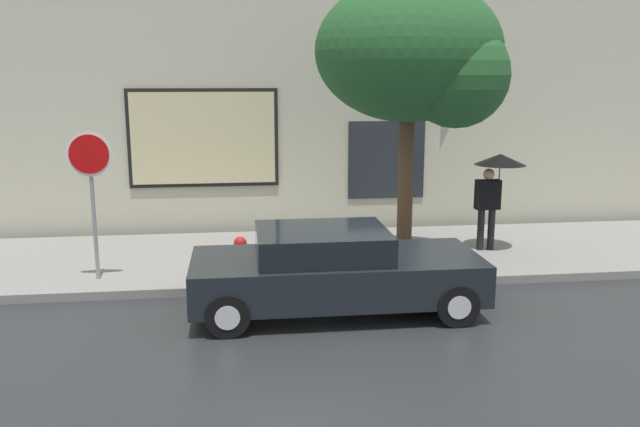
# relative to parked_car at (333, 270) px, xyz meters

# --- Properties ---
(ground_plane) EXTENTS (60.00, 60.00, 0.00)m
(ground_plane) POSITION_rel_parked_car_xyz_m (-0.06, -0.04, -0.66)
(ground_plane) COLOR #282B2D
(sidewalk) EXTENTS (20.00, 4.00, 0.15)m
(sidewalk) POSITION_rel_parked_car_xyz_m (-0.06, 2.96, -0.59)
(sidewalk) COLOR gray
(sidewalk) RESTS_ON ground
(building_facade) EXTENTS (20.00, 0.67, 7.00)m
(building_facade) POSITION_rel_parked_car_xyz_m (-0.08, 5.46, 2.82)
(building_facade) COLOR beige
(building_facade) RESTS_ON ground
(parked_car) EXTENTS (4.45, 1.93, 1.32)m
(parked_car) POSITION_rel_parked_car_xyz_m (0.00, 0.00, 0.00)
(parked_car) COLOR black
(parked_car) RESTS_ON ground
(fire_hydrant) EXTENTS (0.30, 0.44, 0.71)m
(fire_hydrant) POSITION_rel_parked_car_xyz_m (-1.42, 1.57, -0.17)
(fire_hydrant) COLOR red
(fire_hydrant) RESTS_ON sidewalk
(pedestrian_with_umbrella) EXTENTS (1.02, 1.02, 1.95)m
(pedestrian_with_umbrella) POSITION_rel_parked_car_xyz_m (3.68, 2.77, 1.05)
(pedestrian_with_umbrella) COLOR black
(pedestrian_with_umbrella) RESTS_ON sidewalk
(street_tree) EXTENTS (3.33, 2.83, 5.15)m
(street_tree) POSITION_rel_parked_car_xyz_m (1.76, 1.82, 3.28)
(street_tree) COLOR #4C3823
(street_tree) RESTS_ON sidewalk
(stop_sign) EXTENTS (0.76, 0.10, 2.57)m
(stop_sign) POSITION_rel_parked_car_xyz_m (-3.90, 1.69, 1.30)
(stop_sign) COLOR gray
(stop_sign) RESTS_ON sidewalk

